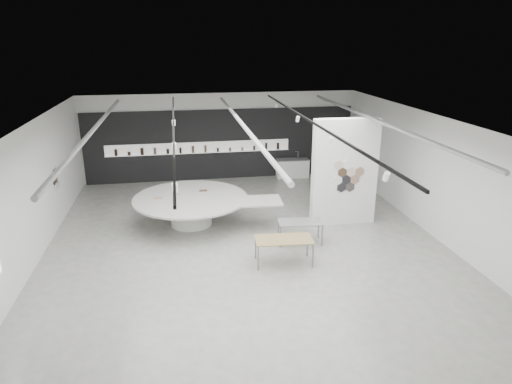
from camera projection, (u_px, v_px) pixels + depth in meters
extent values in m
cube|color=#A09F97|center=(245.00, 242.00, 14.21)|extent=(12.00, 14.00, 0.01)
cube|color=silver|center=(244.00, 120.00, 12.99)|extent=(12.00, 14.00, 0.01)
cube|color=white|center=(221.00, 136.00, 20.13)|extent=(12.00, 0.01, 3.80)
cube|color=white|center=(312.00, 320.00, 7.06)|extent=(12.00, 0.01, 3.80)
cube|color=white|center=(430.00, 174.00, 14.58)|extent=(0.01, 14.00, 3.80)
cube|color=white|center=(31.00, 195.00, 12.62)|extent=(0.01, 14.00, 3.80)
cylinder|color=#939396|center=(94.00, 128.00, 12.83)|extent=(0.12, 12.00, 0.12)
cylinder|color=#939396|center=(242.00, 124.00, 13.51)|extent=(0.12, 12.00, 0.12)
cylinder|color=#939396|center=(375.00, 120.00, 14.20)|extent=(0.12, 12.00, 0.12)
cube|color=black|center=(174.00, 126.00, 12.69)|extent=(0.05, 13.00, 0.06)
cylinder|color=white|center=(175.00, 188.00, 8.09)|extent=(0.11, 0.18, 0.21)
cylinder|color=white|center=(174.00, 146.00, 11.17)|extent=(0.11, 0.18, 0.21)
cylinder|color=white|center=(174.00, 123.00, 14.24)|extent=(0.11, 0.18, 0.21)
cylinder|color=white|center=(173.00, 108.00, 17.32)|extent=(0.11, 0.18, 0.21)
cube|color=black|center=(312.00, 122.00, 13.35)|extent=(0.05, 13.00, 0.06)
cylinder|color=white|center=(386.00, 177.00, 8.74)|extent=(0.11, 0.18, 0.21)
cylinder|color=white|center=(330.00, 140.00, 11.82)|extent=(0.11, 0.18, 0.21)
cylinder|color=white|center=(298.00, 119.00, 14.90)|extent=(0.11, 0.18, 0.21)
cylinder|color=white|center=(276.00, 105.00, 17.97)|extent=(0.11, 0.18, 0.21)
cylinder|color=white|center=(56.00, 187.00, 15.14)|extent=(0.03, 0.28, 0.28)
cylinder|color=beige|center=(58.00, 184.00, 15.38)|extent=(0.03, 0.28, 0.28)
cylinder|color=#4A3425|center=(56.00, 179.00, 15.18)|extent=(0.03, 0.28, 0.28)
cylinder|color=black|center=(54.00, 181.00, 14.94)|extent=(0.03, 0.28, 0.28)
cylinder|color=black|center=(54.00, 173.00, 14.99)|extent=(0.03, 0.28, 0.28)
cylinder|color=#98735D|center=(56.00, 171.00, 15.23)|extent=(0.03, 0.28, 0.28)
cube|color=black|center=(222.00, 145.00, 20.18)|extent=(11.80, 0.10, 3.10)
cube|color=white|center=(199.00, 147.00, 19.98)|extent=(8.00, 0.06, 0.46)
cube|color=white|center=(199.00, 153.00, 20.00)|extent=(8.00, 0.18, 0.02)
cylinder|color=black|center=(116.00, 153.00, 19.37)|extent=(0.13, 0.13, 0.29)
cylinder|color=black|center=(129.00, 154.00, 19.48)|extent=(0.13, 0.13, 0.15)
cylinder|color=black|center=(142.00, 151.00, 19.55)|extent=(0.14, 0.14, 0.30)
cylinder|color=brown|center=(155.00, 151.00, 19.63)|extent=(0.12, 0.12, 0.29)
cylinder|color=black|center=(168.00, 151.00, 19.74)|extent=(0.12, 0.12, 0.21)
cylinder|color=black|center=(180.00, 150.00, 19.82)|extent=(0.10, 0.10, 0.25)
cylinder|color=brown|center=(193.00, 149.00, 19.90)|extent=(0.12, 0.12, 0.30)
cylinder|color=brown|center=(205.00, 149.00, 19.99)|extent=(0.10, 0.10, 0.31)
cylinder|color=black|center=(218.00, 150.00, 20.10)|extent=(0.09, 0.09, 0.17)
cylinder|color=brown|center=(230.00, 149.00, 20.19)|extent=(0.10, 0.10, 0.16)
cylinder|color=brown|center=(242.00, 149.00, 20.28)|extent=(0.09, 0.09, 0.15)
cylinder|color=black|center=(254.00, 148.00, 20.36)|extent=(0.09, 0.09, 0.21)
cylinder|color=black|center=(266.00, 146.00, 20.43)|extent=(0.11, 0.11, 0.31)
cylinder|color=black|center=(278.00, 146.00, 20.52)|extent=(0.11, 0.11, 0.29)
cube|color=white|center=(345.00, 172.00, 15.13)|extent=(2.20, 0.35, 3.60)
cylinder|color=black|center=(346.00, 180.00, 15.02)|extent=(0.34, 0.03, 0.34)
cylinder|color=#98735D|center=(355.00, 179.00, 15.07)|extent=(0.34, 0.03, 0.34)
cylinder|color=white|center=(338.00, 180.00, 14.97)|extent=(0.34, 0.03, 0.34)
cylinder|color=beige|center=(351.00, 172.00, 14.96)|extent=(0.34, 0.03, 0.34)
cylinder|color=#4A3425|center=(342.00, 172.00, 14.91)|extent=(0.34, 0.03, 0.34)
cylinder|color=black|center=(350.00, 187.00, 15.13)|extent=(0.34, 0.03, 0.34)
cylinder|color=black|center=(341.00, 187.00, 15.08)|extent=(0.34, 0.03, 0.34)
cylinder|color=#98735D|center=(360.00, 172.00, 15.01)|extent=(0.34, 0.03, 0.34)
cylinder|color=white|center=(347.00, 165.00, 14.85)|extent=(0.34, 0.03, 0.34)
cylinder|color=beige|center=(339.00, 165.00, 14.81)|extent=(0.34, 0.03, 0.34)
cylinder|color=white|center=(191.00, 212.00, 15.44)|extent=(1.47, 1.47, 0.91)
cylinder|color=#B5B4AB|center=(190.00, 198.00, 15.28)|extent=(4.08, 4.08, 0.06)
cube|color=#B5B4AB|center=(255.00, 201.00, 15.00)|extent=(1.77, 1.18, 0.06)
cube|color=#98735D|center=(158.00, 198.00, 15.16)|extent=(0.28, 0.21, 0.01)
cube|color=#4A3425|center=(203.00, 191.00, 15.92)|extent=(0.28, 0.21, 0.01)
cube|color=#96814D|center=(284.00, 239.00, 12.66)|extent=(1.64, 0.91, 0.03)
cube|color=slate|center=(258.00, 259.00, 12.37)|extent=(0.04, 0.04, 0.72)
cube|color=slate|center=(256.00, 247.00, 13.05)|extent=(0.04, 0.04, 0.72)
cube|color=slate|center=(313.00, 256.00, 12.51)|extent=(0.04, 0.04, 0.72)
cube|color=slate|center=(307.00, 245.00, 13.19)|extent=(0.04, 0.04, 0.72)
cube|color=gray|center=(300.00, 222.00, 13.98)|extent=(1.42, 0.82, 0.03)
cube|color=slate|center=(281.00, 237.00, 13.77)|extent=(0.04, 0.04, 0.67)
cube|color=slate|center=(278.00, 229.00, 14.34)|extent=(0.04, 0.04, 0.67)
cube|color=slate|center=(322.00, 236.00, 13.84)|extent=(0.04, 0.04, 0.67)
cube|color=slate|center=(318.00, 228.00, 14.41)|extent=(0.04, 0.04, 0.67)
cube|color=white|center=(292.00, 168.00, 20.70)|extent=(1.46, 0.60, 0.81)
cube|color=gray|center=(293.00, 160.00, 20.57)|extent=(1.50, 0.63, 0.03)
cylinder|color=silver|center=(298.00, 155.00, 20.67)|extent=(0.02, 0.02, 0.32)
cylinder|color=silver|center=(297.00, 152.00, 20.61)|extent=(0.14, 0.03, 0.02)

